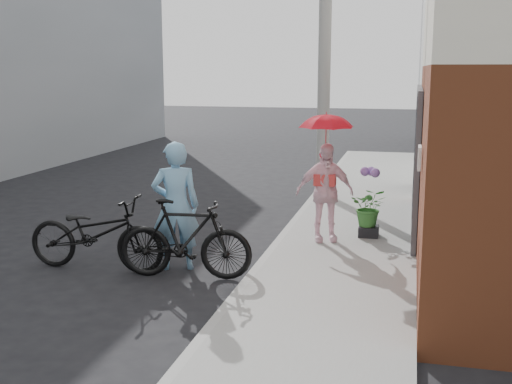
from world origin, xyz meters
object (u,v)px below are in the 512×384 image
at_px(officer, 176,206).
at_px(bike_left, 96,233).
at_px(planter, 369,231).
at_px(kimono_woman, 325,192).
at_px(utility_pole, 325,43).
at_px(bike_right, 185,239).

relative_size(officer, bike_left, 0.90).
bearing_deg(officer, planter, -162.54).
bearing_deg(planter, kimono_woman, -148.08).
distance_m(officer, bike_left, 1.25).
height_order(bike_left, planter, bike_left).
bearing_deg(utility_pole, planter, -69.61).
bearing_deg(bike_right, officer, 30.10).
bearing_deg(kimono_woman, planter, 12.19).
bearing_deg(utility_pole, bike_left, -113.04).
bearing_deg(utility_pole, kimono_woman, -81.53).
relative_size(officer, planter, 5.71).
distance_m(officer, kimono_woman, 2.60).
bearing_deg(planter, bike_right, -133.85).
height_order(officer, bike_right, officer).
bearing_deg(planter, utility_pole, 110.39).
relative_size(utility_pole, bike_right, 3.65).
bearing_deg(kimono_woman, officer, -159.47).
relative_size(bike_left, bike_right, 1.11).
height_order(utility_pole, kimono_woman, utility_pole).
distance_m(bike_left, kimono_woman, 3.74).
height_order(kimono_woman, planter, kimono_woman).
height_order(bike_right, kimono_woman, kimono_woman).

